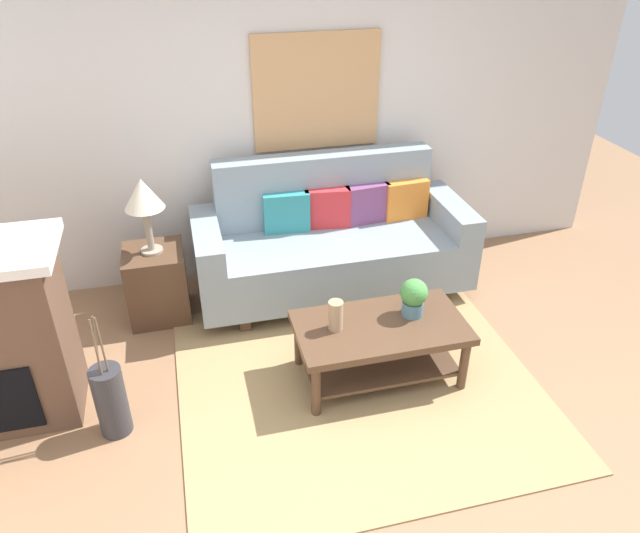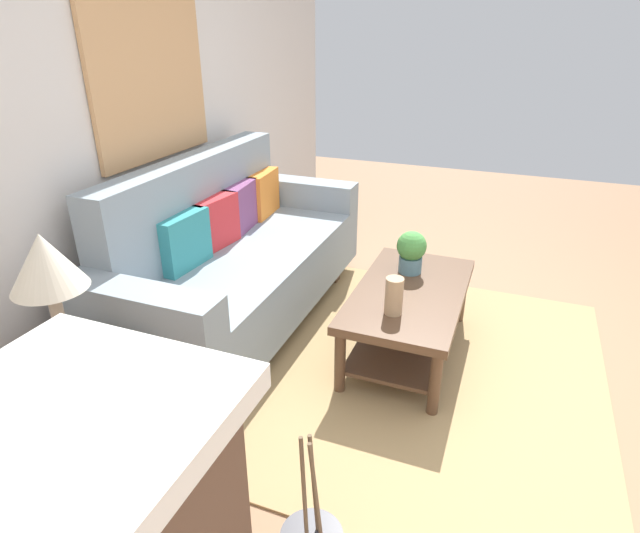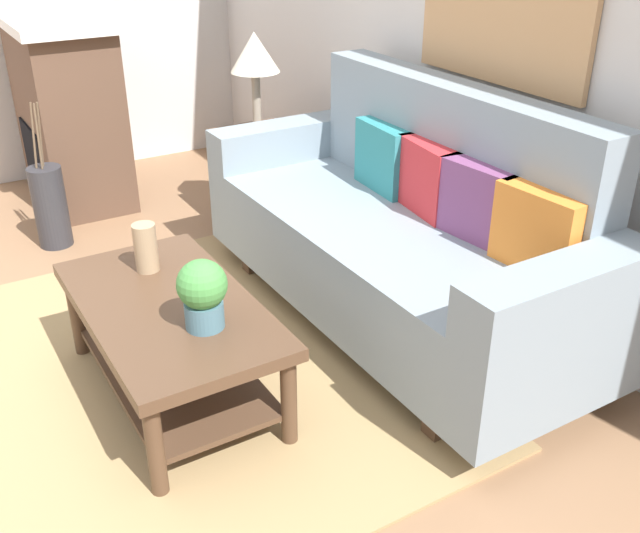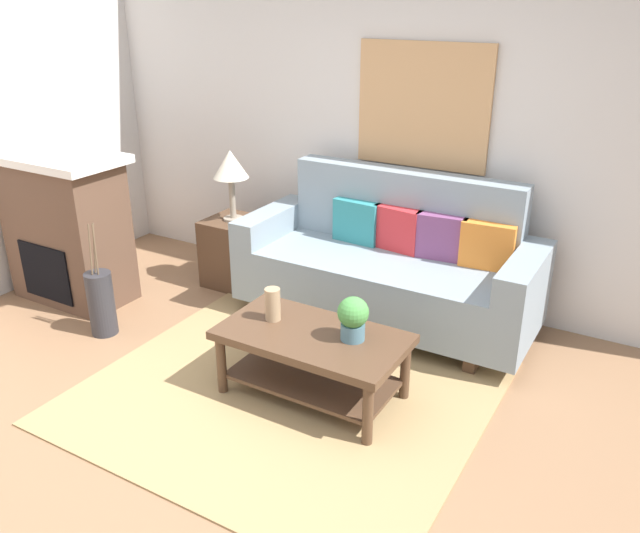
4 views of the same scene
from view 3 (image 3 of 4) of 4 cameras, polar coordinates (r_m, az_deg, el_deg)
name	(u,v)px [view 3 (image 3 of 4)]	position (r m, az deg, el deg)	size (l,w,h in m)	color
ground_plane	(29,418)	(3.09, -21.86, -10.96)	(9.49, 9.49, 0.00)	#8C6647
wall_back	(493,10)	(3.49, 13.41, 19.02)	(5.49, 0.10, 2.70)	silver
area_rug	(153,377)	(3.16, -12.99, -8.44)	(2.33, 2.13, 0.01)	#A38456
couch	(402,235)	(3.32, 6.45, 2.49)	(2.14, 0.84, 1.08)	gray
throw_pillow_teal	(384,157)	(3.54, 5.07, 8.54)	(0.36, 0.12, 0.32)	teal
throw_pillow_crimson	(428,178)	(3.29, 8.44, 6.90)	(0.36, 0.12, 0.32)	red
throw_pillow_plum	(478,202)	(3.07, 12.31, 4.97)	(0.36, 0.12, 0.32)	#7A4270
throw_pillow_orange	(538,231)	(2.86, 16.75, 2.71)	(0.36, 0.12, 0.32)	orange
coffee_table	(170,328)	(2.87, -11.67, -4.75)	(1.10, 0.60, 0.43)	#513826
tabletop_vase	(146,248)	(3.03, -13.53, 1.45)	(0.09, 0.09, 0.20)	tan
potted_plant_tabletop	(203,292)	(2.57, -9.21, -2.00)	(0.18, 0.18, 0.26)	slate
side_table	(260,177)	(4.44, -4.76, 7.01)	(0.44, 0.44, 0.56)	#513826
table_lamp	(255,57)	(4.24, -5.15, 16.10)	(0.28, 0.28, 0.57)	gray
fireplace	(68,111)	(4.94, -19.16, 11.48)	(1.02, 0.58, 1.16)	brown
floor_vase	(50,207)	(4.38, -20.41, 4.41)	(0.19, 0.19, 0.47)	#2D2D33
floor_vase_branch_a	(38,137)	(4.23, -21.26, 9.47)	(0.01, 0.01, 0.36)	brown
floor_vase_branch_b	(40,135)	(4.26, -21.12, 9.62)	(0.01, 0.01, 0.36)	brown
floor_vase_branch_c	(34,136)	(4.25, -21.57, 9.52)	(0.01, 0.01, 0.36)	brown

